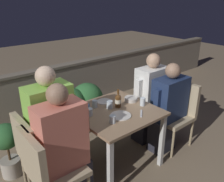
% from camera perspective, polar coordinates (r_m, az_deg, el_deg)
% --- Properties ---
extents(ground_plane, '(16.00, 16.00, 0.00)m').
position_cam_1_polar(ground_plane, '(3.11, 0.80, -16.73)').
color(ground_plane, '#847056').
extents(parapet_wall, '(9.00, 0.18, 0.84)m').
position_cam_1_polar(parapet_wall, '(4.17, -14.64, 0.03)').
color(parapet_wall, gray).
rests_on(parapet_wall, ground_plane).
extents(dining_table, '(0.89, 0.87, 0.73)m').
position_cam_1_polar(dining_table, '(2.75, 0.87, -6.55)').
color(dining_table, '#937556').
rests_on(dining_table, ground_plane).
extents(planter_hedge, '(1.10, 0.47, 0.72)m').
position_cam_1_polar(planter_hedge, '(3.52, -10.05, -4.32)').
color(planter_hedge, brown).
rests_on(planter_hedge, ground_plane).
extents(chair_left_near, '(0.48, 0.47, 0.88)m').
position_cam_1_polar(chair_left_near, '(2.30, -15.57, -17.07)').
color(chair_left_near, tan).
rests_on(chair_left_near, ground_plane).
extents(person_coral_top, '(0.50, 0.26, 1.28)m').
position_cam_1_polar(person_coral_top, '(2.30, -11.15, -13.14)').
color(person_coral_top, '#282833').
rests_on(person_coral_top, ground_plane).
extents(chair_left_far, '(0.48, 0.47, 0.88)m').
position_cam_1_polar(chair_left_far, '(2.54, -17.62, -13.15)').
color(chair_left_far, tan).
rests_on(chair_left_far, ground_plane).
extents(person_green_blouse, '(0.50, 0.26, 1.35)m').
position_cam_1_polar(person_green_blouse, '(2.52, -13.76, -8.91)').
color(person_green_blouse, '#282833').
rests_on(person_green_blouse, ground_plane).
extents(chair_right_near, '(0.48, 0.47, 0.88)m').
position_cam_1_polar(chair_right_near, '(3.32, 15.32, -3.98)').
color(chair_right_near, tan).
rests_on(chair_right_near, ground_plane).
extents(person_navy_jumper, '(0.51, 0.26, 1.19)m').
position_cam_1_polar(person_navy_jumper, '(3.14, 13.20, -4.11)').
color(person_navy_jumper, '#282833').
rests_on(person_navy_jumper, ground_plane).
extents(chair_right_far, '(0.48, 0.47, 0.88)m').
position_cam_1_polar(chair_right_far, '(3.49, 11.16, -2.27)').
color(chair_right_far, tan).
rests_on(chair_right_far, ground_plane).
extents(person_white_polo, '(0.50, 0.26, 1.25)m').
position_cam_1_polar(person_white_polo, '(3.30, 8.99, -1.74)').
color(person_white_polo, '#282833').
rests_on(person_white_polo, ground_plane).
extents(beer_bottle, '(0.07, 0.07, 0.22)m').
position_cam_1_polar(beer_bottle, '(2.75, 1.46, -2.27)').
color(beer_bottle, brown).
rests_on(beer_bottle, dining_table).
extents(plate_0, '(0.18, 0.18, 0.01)m').
position_cam_1_polar(plate_0, '(2.92, -1.84, -2.53)').
color(plate_0, silver).
rests_on(plate_0, dining_table).
extents(plate_1, '(0.23, 0.23, 0.01)m').
position_cam_1_polar(plate_1, '(2.59, 2.11, -5.91)').
color(plate_1, silver).
rests_on(plate_1, dining_table).
extents(bowl_0, '(0.15, 0.15, 0.03)m').
position_cam_1_polar(bowl_0, '(2.78, -6.88, -3.62)').
color(bowl_0, '#4C709E').
rests_on(bowl_0, dining_table).
extents(bowl_1, '(0.16, 0.16, 0.05)m').
position_cam_1_polar(bowl_1, '(2.94, 4.58, -1.88)').
color(bowl_1, beige).
rests_on(bowl_1, dining_table).
extents(glass_cup_0, '(0.07, 0.07, 0.09)m').
position_cam_1_polar(glass_cup_0, '(2.74, -0.58, -3.28)').
color(glass_cup_0, silver).
rests_on(glass_cup_0, dining_table).
extents(glass_cup_1, '(0.06, 0.06, 0.10)m').
position_cam_1_polar(glass_cup_1, '(2.83, 7.37, -2.56)').
color(glass_cup_1, silver).
rests_on(glass_cup_1, dining_table).
extents(glass_cup_2, '(0.07, 0.07, 0.08)m').
position_cam_1_polar(glass_cup_2, '(2.45, 0.14, -6.79)').
color(glass_cup_2, silver).
rests_on(glass_cup_2, dining_table).
extents(glass_cup_3, '(0.08, 0.08, 0.08)m').
position_cam_1_polar(glass_cup_3, '(2.61, -5.54, -5.02)').
color(glass_cup_3, silver).
rests_on(glass_cup_3, dining_table).
extents(glass_cup_4, '(0.06, 0.06, 0.09)m').
position_cam_1_polar(glass_cup_4, '(2.77, -4.15, -3.11)').
color(glass_cup_4, silver).
rests_on(glass_cup_4, dining_table).
extents(fork_0, '(0.14, 0.13, 0.01)m').
position_cam_1_polar(fork_0, '(2.66, 7.05, -5.37)').
color(fork_0, silver).
rests_on(fork_0, dining_table).
extents(fork_1, '(0.11, 0.15, 0.01)m').
position_cam_1_polar(fork_1, '(3.07, 1.47, -1.21)').
color(fork_1, silver).
rests_on(fork_1, dining_table).
extents(potted_plant, '(0.32, 0.32, 0.66)m').
position_cam_1_polar(potted_plant, '(2.94, -23.92, -11.80)').
color(potted_plant, '#B2A899').
rests_on(potted_plant, ground_plane).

